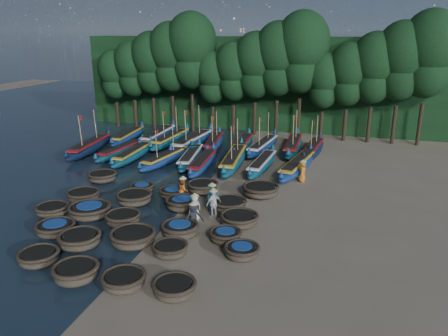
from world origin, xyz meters
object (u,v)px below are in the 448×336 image
(coracle_21, at_px, (142,188))
(fisherman_6, at_px, (303,171))
(coracle_1, at_px, (39,257))
(long_boat_16, at_px, (293,146))
(coracle_2, at_px, (76,272))
(coracle_11, at_px, (90,211))
(coracle_22, at_px, (173,193))
(long_boat_2, at_px, (133,154))
(long_boat_15, at_px, (263,146))
(long_boat_5, at_px, (203,163))
(coracle_4, at_px, (174,288))
(coracle_7, at_px, (133,237))
(long_boat_11, at_px, (171,139))
(fisherman_1, at_px, (212,197))
(coracle_10, at_px, (52,210))
(long_boat_13, at_px, (214,143))
(coracle_8, at_px, (170,249))
(long_boat_8, at_px, (297,166))
(fisherman_5, at_px, (192,149))
(coracle_16, at_px, (134,198))
(coracle_13, at_px, (180,229))
(long_boat_1, at_px, (121,151))
(long_boat_12, at_px, (193,141))
(long_boat_4, at_px, (191,157))
(coracle_18, at_px, (229,204))
(long_boat_3, at_px, (166,158))
(long_boat_9, at_px, (128,136))
(long_boat_10, at_px, (158,136))
(coracle_24, at_px, (261,190))
(fisherman_2, at_px, (183,189))
(coracle_6, at_px, (80,240))
(coracle_23, at_px, (203,187))
(long_boat_6, at_px, (233,160))
(coracle_20, at_px, (102,177))
(coracle_12, at_px, (123,218))
(coracle_5, at_px, (55,228))
(long_boat_17, at_px, (313,150))
(long_boat_7, at_px, (262,164))
(fisherman_4, at_px, (214,203))
(coracle_3, at_px, (124,280))
(long_boat_14, at_px, (242,145))
(fisherman_3, at_px, (194,217))
(coracle_19, at_px, (239,219))

(coracle_21, relative_size, fisherman_6, 1.07)
(coracle_1, distance_m, long_boat_16, 25.17)
(coracle_2, bearing_deg, coracle_11, 117.38)
(coracle_22, distance_m, long_boat_2, 9.91)
(coracle_21, distance_m, long_boat_15, 14.04)
(long_boat_5, distance_m, long_boat_16, 9.50)
(coracle_4, height_order, coracle_7, coracle_7)
(long_boat_11, relative_size, fisherman_1, 4.22)
(coracle_10, distance_m, long_boat_13, 18.35)
(coracle_8, bearing_deg, long_boat_11, 112.38)
(long_boat_8, distance_m, fisherman_5, 9.34)
(coracle_11, height_order, long_boat_13, long_boat_13)
(coracle_16, bearing_deg, coracle_13, -38.29)
(fisherman_1, bearing_deg, coracle_11, -169.11)
(long_boat_1, xyz_separation_m, long_boat_12, (5.11, 4.40, 0.12))
(long_boat_4, relative_size, long_boat_5, 1.02)
(coracle_18, relative_size, long_boat_16, 0.31)
(coracle_7, xyz_separation_m, long_boat_11, (-6.14, 19.90, 0.09))
(coracle_11, relative_size, long_boat_3, 0.37)
(coracle_18, relative_size, long_boat_13, 0.34)
(long_boat_9, distance_m, long_boat_10, 2.99)
(coracle_2, distance_m, coracle_13, 5.97)
(coracle_24, bearing_deg, fisherman_2, -154.09)
(coracle_4, height_order, fisherman_2, fisherman_2)
(coracle_24, distance_m, long_boat_4, 9.31)
(long_boat_13, bearing_deg, long_boat_8, -40.58)
(long_boat_13, bearing_deg, long_boat_5, -88.54)
(coracle_4, distance_m, coracle_6, 6.80)
(coracle_6, height_order, coracle_24, coracle_24)
(coracle_23, xyz_separation_m, long_boat_6, (0.49, 6.36, 0.14))
(coracle_11, distance_m, coracle_18, 8.33)
(coracle_1, relative_size, coracle_20, 0.88)
(coracle_12, bearing_deg, long_boat_4, 92.06)
(long_boat_13, distance_m, fisherman_6, 11.72)
(coracle_5, bearing_deg, coracle_16, 67.53)
(coracle_11, bearing_deg, long_boat_17, 56.43)
(long_boat_8, xyz_separation_m, long_boat_17, (0.73, 5.31, -0.01))
(coracle_6, height_order, long_boat_7, long_boat_7)
(coracle_5, xyz_separation_m, fisherman_6, (11.90, 12.50, 0.45))
(long_boat_5, bearing_deg, long_boat_13, 95.63)
(coracle_10, bearing_deg, long_boat_4, 71.09)
(coracle_7, height_order, coracle_10, coracle_7)
(coracle_23, bearing_deg, long_boat_16, 69.79)
(fisherman_4, bearing_deg, coracle_21, -74.93)
(coracle_6, bearing_deg, coracle_13, 28.76)
(coracle_12, relative_size, long_boat_9, 0.27)
(coracle_5, xyz_separation_m, long_boat_3, (0.55, 13.84, 0.09))
(coracle_3, distance_m, coracle_12, 6.55)
(long_boat_14, bearing_deg, fisherman_3, -88.62)
(long_boat_13, bearing_deg, coracle_19, -76.06)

